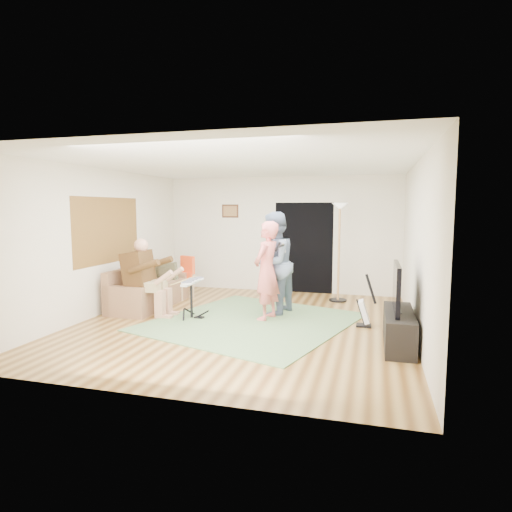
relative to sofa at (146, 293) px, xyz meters
The scene contains 19 objects.
floor 2.42m from the sofa, 17.75° to the right, with size 6.00×6.00×0.00m, color brown.
walls 2.64m from the sofa, 17.75° to the right, with size 5.50×6.00×2.70m, color beige, non-canonical shape.
ceiling 3.42m from the sofa, 17.75° to the right, with size 6.00×6.00×0.00m, color white.
window_blinds 1.46m from the sofa, 130.53° to the right, with size 2.05×2.05×0.00m, color brown.
doorway 3.71m from the sofa, 38.49° to the left, with size 2.10×2.10×0.00m, color black.
picture_frame 2.97m from the sofa, 65.29° to the left, with size 0.42×0.03×0.32m, color #3F2314.
area_rug 2.49m from the sofa, 14.08° to the right, with size 3.06×3.27×0.02m, color #567A4A.
sofa is the anchor object (origin of this frame).
drummer 0.83m from the sofa, 56.78° to the right, with size 0.92×0.52×1.42m.
drum_kit 1.44m from the sofa, 26.77° to the right, with size 0.39×0.70×0.72m.
singer 2.70m from the sofa, ahead, with size 0.64×0.42×1.75m, color #E66964.
microphone 3.01m from the sofa, ahead, with size 0.06×0.06×0.24m, color black, non-canonical shape.
guitarist 2.72m from the sofa, ahead, with size 0.93×0.72×1.90m, color slate.
guitar_held 3.01m from the sofa, ahead, with size 0.12×0.60×0.26m, color white, non-canonical shape.
guitar_spare 4.31m from the sofa, ahead, with size 0.32×0.29×0.89m.
torchiere_lamp 4.17m from the sofa, 22.34° to the left, with size 0.37×0.37×2.08m.
dining_chair 0.97m from the sofa, 65.68° to the left, with size 0.50×0.53×0.92m.
tv_cabinet 4.96m from the sofa, 15.06° to the right, with size 0.40×1.40×0.50m, color black.
television 4.95m from the sofa, 15.21° to the right, with size 0.06×1.02×0.68m, color black.
Camera 1 is at (2.11, -6.85, 1.97)m, focal length 30.00 mm.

